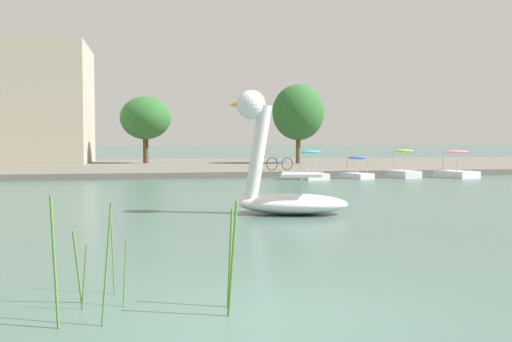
{
  "coord_description": "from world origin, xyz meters",
  "views": [
    {
      "loc": [
        -1.47,
        -6.63,
        2.08
      ],
      "look_at": [
        2.46,
        12.44,
        1.1
      ],
      "focal_mm": 41.7,
      "sensor_mm": 36.0,
      "label": 1
    }
  ],
  "objects_px": {
    "bicycle_parked": "(280,164)",
    "pedal_boat_cyan": "(311,171)",
    "pedal_boat_pink": "(457,169)",
    "tree_broadleaf_behind_dock": "(298,112)",
    "pedal_boat_lime": "(404,169)",
    "swan_boat": "(282,181)",
    "tree_sapling_by_fence": "(145,118)",
    "pedal_boat_blue": "(357,171)"
  },
  "relations": [
    {
      "from": "pedal_boat_pink",
      "to": "bicycle_parked",
      "type": "height_order",
      "value": "pedal_boat_pink"
    },
    {
      "from": "tree_broadleaf_behind_dock",
      "to": "bicycle_parked",
      "type": "distance_m",
      "value": 11.86
    },
    {
      "from": "pedal_boat_cyan",
      "to": "tree_sapling_by_fence",
      "type": "bearing_deg",
      "value": 117.3
    },
    {
      "from": "swan_boat",
      "to": "bicycle_parked",
      "type": "bearing_deg",
      "value": 76.29
    },
    {
      "from": "pedal_boat_pink",
      "to": "tree_broadleaf_behind_dock",
      "type": "xyz_separation_m",
      "value": [
        -5.44,
        13.95,
        3.83
      ]
    },
    {
      "from": "pedal_boat_cyan",
      "to": "tree_broadleaf_behind_dock",
      "type": "height_order",
      "value": "tree_broadleaf_behind_dock"
    },
    {
      "from": "pedal_boat_lime",
      "to": "tree_sapling_by_fence",
      "type": "relative_size",
      "value": 0.39
    },
    {
      "from": "swan_boat",
      "to": "bicycle_parked",
      "type": "height_order",
      "value": "swan_boat"
    },
    {
      "from": "swan_boat",
      "to": "pedal_boat_lime",
      "type": "bearing_deg",
      "value": 53.8
    },
    {
      "from": "pedal_boat_lime",
      "to": "bicycle_parked",
      "type": "xyz_separation_m",
      "value": [
        -6.53,
        2.96,
        0.25
      ]
    },
    {
      "from": "pedal_boat_cyan",
      "to": "pedal_boat_lime",
      "type": "xyz_separation_m",
      "value": [
        5.6,
        0.37,
        0.01
      ]
    },
    {
      "from": "tree_sapling_by_fence",
      "to": "tree_broadleaf_behind_dock",
      "type": "bearing_deg",
      "value": -12.5
    },
    {
      "from": "pedal_boat_blue",
      "to": "pedal_boat_lime",
      "type": "distance_m",
      "value": 2.83
    },
    {
      "from": "swan_boat",
      "to": "pedal_boat_lime",
      "type": "xyz_separation_m",
      "value": [
        10.88,
        14.86,
        -0.46
      ]
    },
    {
      "from": "swan_boat",
      "to": "pedal_boat_pink",
      "type": "xyz_separation_m",
      "value": [
        13.89,
        14.41,
        -0.47
      ]
    },
    {
      "from": "pedal_boat_cyan",
      "to": "tree_sapling_by_fence",
      "type": "xyz_separation_m",
      "value": [
        -8.49,
        16.44,
        3.4
      ]
    },
    {
      "from": "pedal_boat_pink",
      "to": "tree_sapling_by_fence",
      "type": "distance_m",
      "value": 24.03
    },
    {
      "from": "pedal_boat_cyan",
      "to": "pedal_boat_pink",
      "type": "xyz_separation_m",
      "value": [
        8.61,
        -0.09,
        0.01
      ]
    },
    {
      "from": "pedal_boat_cyan",
      "to": "tree_sapling_by_fence",
      "type": "distance_m",
      "value": 18.81
    },
    {
      "from": "pedal_boat_blue",
      "to": "pedal_boat_pink",
      "type": "distance_m",
      "value": 5.86
    },
    {
      "from": "pedal_boat_lime",
      "to": "tree_broadleaf_behind_dock",
      "type": "height_order",
      "value": "tree_broadleaf_behind_dock"
    },
    {
      "from": "pedal_boat_blue",
      "to": "tree_sapling_by_fence",
      "type": "bearing_deg",
      "value": 124.88
    },
    {
      "from": "pedal_boat_cyan",
      "to": "pedal_boat_blue",
      "type": "distance_m",
      "value": 2.78
    },
    {
      "from": "tree_sapling_by_fence",
      "to": "tree_broadleaf_behind_dock",
      "type": "xyz_separation_m",
      "value": [
        11.66,
        -2.58,
        0.43
      ]
    },
    {
      "from": "pedal_boat_cyan",
      "to": "tree_broadleaf_behind_dock",
      "type": "relative_size",
      "value": 0.35
    },
    {
      "from": "pedal_boat_cyan",
      "to": "tree_broadleaf_behind_dock",
      "type": "distance_m",
      "value": 14.72
    },
    {
      "from": "pedal_boat_pink",
      "to": "pedal_boat_lime",
      "type": "bearing_deg",
      "value": 171.4
    },
    {
      "from": "swan_boat",
      "to": "tree_broadleaf_behind_dock",
      "type": "relative_size",
      "value": 0.58
    },
    {
      "from": "pedal_boat_lime",
      "to": "tree_sapling_by_fence",
      "type": "distance_m",
      "value": 21.64
    },
    {
      "from": "pedal_boat_cyan",
      "to": "bicycle_parked",
      "type": "distance_m",
      "value": 3.46
    },
    {
      "from": "tree_sapling_by_fence",
      "to": "swan_boat",
      "type": "bearing_deg",
      "value": -84.08
    },
    {
      "from": "bicycle_parked",
      "to": "pedal_boat_cyan",
      "type": "bearing_deg",
      "value": -74.32
    },
    {
      "from": "pedal_boat_cyan",
      "to": "bicycle_parked",
      "type": "relative_size",
      "value": 1.24
    },
    {
      "from": "tree_broadleaf_behind_dock",
      "to": "pedal_boat_lime",
      "type": "bearing_deg",
      "value": -79.8
    },
    {
      "from": "pedal_boat_cyan",
      "to": "bicycle_parked",
      "type": "bearing_deg",
      "value": 105.68
    },
    {
      "from": "pedal_boat_cyan",
      "to": "pedal_boat_blue",
      "type": "xyz_separation_m",
      "value": [
        2.77,
        0.3,
        -0.04
      ]
    },
    {
      "from": "pedal_boat_lime",
      "to": "tree_sapling_by_fence",
      "type": "bearing_deg",
      "value": 131.22
    },
    {
      "from": "pedal_boat_blue",
      "to": "bicycle_parked",
      "type": "distance_m",
      "value": 4.79
    },
    {
      "from": "pedal_boat_blue",
      "to": "pedal_boat_lime",
      "type": "bearing_deg",
      "value": 1.38
    },
    {
      "from": "pedal_boat_pink",
      "to": "tree_broadleaf_behind_dock",
      "type": "relative_size",
      "value": 0.41
    },
    {
      "from": "swan_boat",
      "to": "pedal_boat_lime",
      "type": "height_order",
      "value": "swan_boat"
    },
    {
      "from": "pedal_boat_blue",
      "to": "tree_broadleaf_behind_dock",
      "type": "distance_m",
      "value": 14.11
    }
  ]
}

